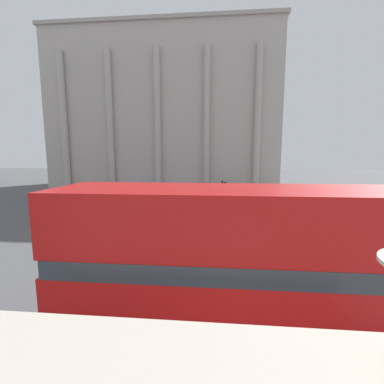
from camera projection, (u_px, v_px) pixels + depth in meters
The scene contains 8 objects.
double_decker_bus at pixel (259, 262), 6.52m from camera, with size 10.31×2.67×4.23m.
plaza_building_left at pixel (167, 115), 43.26m from camera, with size 35.09×15.78×23.80m.
traffic_light_near at pixel (270, 219), 11.86m from camera, with size 0.42×0.24×3.20m.
traffic_light_mid at pixel (223, 197), 17.71m from camera, with size 0.42×0.24×3.37m.
car_maroon at pixel (275, 196), 27.74m from camera, with size 4.20×1.93×1.35m.
car_navy at pixel (326, 208), 21.53m from camera, with size 4.20×1.93×1.35m.
pedestrian_yellow at pixel (333, 209), 19.85m from camera, with size 0.32×0.32×1.62m.
pedestrian_red at pixel (155, 194), 27.54m from camera, with size 0.32×0.32×1.76m.
Camera 1 is at (-0.82, -2.01, 5.01)m, focal length 24.00 mm.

